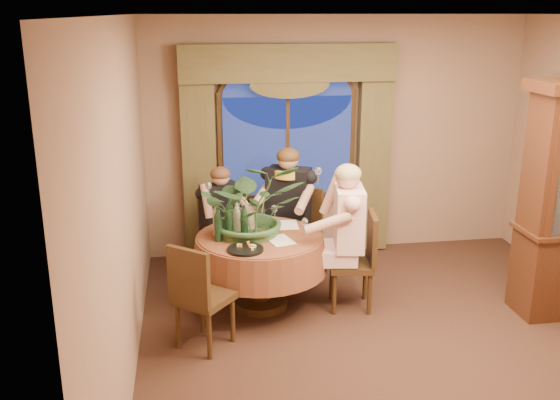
{
  "coord_description": "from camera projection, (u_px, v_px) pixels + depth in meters",
  "views": [
    {
      "loc": [
        -1.75,
        -4.61,
        2.82
      ],
      "look_at": [
        -0.9,
        1.02,
        1.1
      ],
      "focal_mm": 40.0,
      "sensor_mm": 36.0,
      "label": 1
    }
  ],
  "objects": [
    {
      "name": "person_back",
      "position": [
        221.0,
        222.0,
        6.77
      ],
      "size": [
        0.58,
        0.56,
        1.26
      ],
      "primitive_type": null,
      "rotation": [
        0.0,
        0.0,
        -2.75
      ],
      "color": "black",
      "rests_on": "floor"
    },
    {
      "name": "wine_glass_person_pink",
      "position": [
        305.0,
        227.0,
        6.0
      ],
      "size": [
        0.07,
        0.07,
        0.18
      ],
      "primitive_type": null,
      "color": "silver",
      "rests_on": "dining_table"
    },
    {
      "name": "tasting_paper_0",
      "position": [
        280.0,
        240.0,
        5.89
      ],
      "size": [
        0.28,
        0.35,
        0.0
      ],
      "primitive_type": "cube",
      "rotation": [
        0.0,
        0.0,
        0.27
      ],
      "color": "white",
      "rests_on": "dining_table"
    },
    {
      "name": "tasting_paper_1",
      "position": [
        287.0,
        225.0,
        6.31
      ],
      "size": [
        0.23,
        0.31,
        0.0
      ],
      "primitive_type": "cube",
      "rotation": [
        0.0,
        0.0,
        -0.07
      ],
      "color": "white",
      "rests_on": "dining_table"
    },
    {
      "name": "swag_valance",
      "position": [
        289.0,
        63.0,
        6.91
      ],
      "size": [
        2.45,
        0.16,
        0.42
      ],
      "primitive_type": null,
      "color": "#4C4422",
      "rests_on": "wall_back"
    },
    {
      "name": "wine_bottle_5",
      "position": [
        228.0,
        222.0,
        5.91
      ],
      "size": [
        0.07,
        0.07,
        0.33
      ],
      "primitive_type": "cylinder",
      "color": "black",
      "rests_on": "dining_table"
    },
    {
      "name": "chair_right",
      "position": [
        351.0,
        262.0,
        6.1
      ],
      "size": [
        0.48,
        0.48,
        0.96
      ],
      "primitive_type": "cube",
      "rotation": [
        0.0,
        0.0,
        1.41
      ],
      "color": "black",
      "rests_on": "floor"
    },
    {
      "name": "person_pink",
      "position": [
        348.0,
        237.0,
        6.03
      ],
      "size": [
        0.55,
        0.59,
        1.46
      ],
      "primitive_type": null,
      "rotation": [
        0.0,
        0.0,
        1.42
      ],
      "color": "beige",
      "rests_on": "floor"
    },
    {
      "name": "wine_bottle_4",
      "position": [
        237.0,
        219.0,
        5.99
      ],
      "size": [
        0.07,
        0.07,
        0.33
      ],
      "primitive_type": "cylinder",
      "color": "tan",
      "rests_on": "dining_table"
    },
    {
      "name": "cheese_platter",
      "position": [
        245.0,
        249.0,
        5.64
      ],
      "size": [
        0.33,
        0.33,
        0.02
      ],
      "primitive_type": "cylinder",
      "color": "black",
      "rests_on": "dining_table"
    },
    {
      "name": "dining_table",
      "position": [
        260.0,
        271.0,
        6.14
      ],
      "size": [
        1.58,
        1.58,
        0.75
      ],
      "primitive_type": "cylinder",
      "rotation": [
        0.0,
        0.0,
        0.23
      ],
      "color": "maroon",
      "rests_on": "floor"
    },
    {
      "name": "wine_bottle_3",
      "position": [
        230.0,
        215.0,
        6.1
      ],
      "size": [
        0.07,
        0.07,
        0.33
      ],
      "primitive_type": "cylinder",
      "color": "black",
      "rests_on": "dining_table"
    },
    {
      "name": "wine_bottle_0",
      "position": [
        218.0,
        225.0,
        5.83
      ],
      "size": [
        0.07,
        0.07,
        0.33
      ],
      "primitive_type": "cylinder",
      "color": "black",
      "rests_on": "dining_table"
    },
    {
      "name": "person_scarf",
      "position": [
        288.0,
        211.0,
        6.84
      ],
      "size": [
        0.68,
        0.66,
        1.44
      ],
      "primitive_type": null,
      "rotation": [
        0.0,
        0.0,
        -3.62
      ],
      "color": "black",
      "rests_on": "floor"
    },
    {
      "name": "arched_transom",
      "position": [
        288.0,
        80.0,
        7.04
      ],
      "size": [
        1.6,
        0.06,
        0.44
      ],
      "primitive_type": null,
      "color": "navy",
      "rests_on": "wall_back"
    },
    {
      "name": "chair_back",
      "position": [
        224.0,
        236.0,
        6.79
      ],
      "size": [
        0.55,
        0.55,
        0.96
      ],
      "primitive_type": "cube",
      "rotation": [
        0.0,
        0.0,
        -2.76
      ],
      "color": "black",
      "rests_on": "floor"
    },
    {
      "name": "wall_back",
      "position": [
        336.0,
        137.0,
        7.39
      ],
      "size": [
        4.5,
        0.0,
        4.5
      ],
      "primitive_type": "plane",
      "rotation": [
        1.57,
        0.0,
        0.0
      ],
      "color": "#8A6954",
      "rests_on": "ground"
    },
    {
      "name": "wine_bottle_2",
      "position": [
        216.0,
        219.0,
        5.99
      ],
      "size": [
        0.07,
        0.07,
        0.33
      ],
      "primitive_type": "cylinder",
      "color": "tan",
      "rests_on": "dining_table"
    },
    {
      "name": "chair_front_left",
      "position": [
        204.0,
        295.0,
        5.38
      ],
      "size": [
        0.59,
        0.59,
        0.96
      ],
      "primitive_type": "cube",
      "rotation": [
        0.0,
        0.0,
        -0.69
      ],
      "color": "black",
      "rests_on": "floor"
    },
    {
      "name": "wine_glass_person_scarf",
      "position": [
        275.0,
        213.0,
        6.39
      ],
      "size": [
        0.07,
        0.07,
        0.18
      ],
      "primitive_type": null,
      "color": "silver",
      "rests_on": "dining_table"
    },
    {
      "name": "drapery_left",
      "position": [
        199.0,
        162.0,
        7.11
      ],
      "size": [
        0.38,
        0.14,
        2.32
      ],
      "primitive_type": "cube",
      "color": "#4C4422",
      "rests_on": "floor"
    },
    {
      "name": "window",
      "position": [
        287.0,
        148.0,
        7.27
      ],
      "size": [
        1.62,
        0.1,
        1.32
      ],
      "primitive_type": null,
      "color": "navy",
      "rests_on": "wall_back"
    },
    {
      "name": "olive_bowl",
      "position": [
        261.0,
        234.0,
        6.0
      ],
      "size": [
        0.17,
        0.17,
        0.05
      ],
      "primitive_type": "imported",
      "color": "#4D5328",
      "rests_on": "dining_table"
    },
    {
      "name": "wine_glass_person_back",
      "position": [
        239.0,
        215.0,
        6.36
      ],
      "size": [
        0.07,
        0.07,
        0.18
      ],
      "primitive_type": null,
      "color": "silver",
      "rests_on": "dining_table"
    },
    {
      "name": "chair_back_right",
      "position": [
        297.0,
        234.0,
        6.85
      ],
      "size": [
        0.59,
        0.59,
        0.96
      ],
      "primitive_type": "cube",
      "rotation": [
        0.0,
        0.0,
        -3.76
      ],
      "color": "black",
      "rests_on": "floor"
    },
    {
      "name": "wine_bottle_1",
      "position": [
        244.0,
        222.0,
        5.91
      ],
      "size": [
        0.07,
        0.07,
        0.33
      ],
      "primitive_type": "cylinder",
      "color": "black",
      "rests_on": "dining_table"
    },
    {
      "name": "ceiling",
      "position": [
        420.0,
        15.0,
        4.62
      ],
      "size": [
        5.0,
        5.0,
        0.0
      ],
      "primitive_type": "plane",
      "rotation": [
        3.14,
        0.0,
        0.0
      ],
      "color": "white",
      "rests_on": "wall_back"
    },
    {
      "name": "stoneware_vase",
      "position": [
        248.0,
        219.0,
        6.09
      ],
      "size": [
        0.15,
        0.15,
        0.27
      ],
      "primitive_type": null,
      "color": "gray",
      "rests_on": "dining_table"
    },
    {
      "name": "floor",
      "position": [
        399.0,
        350.0,
        5.43
      ],
      "size": [
        5.0,
        5.0,
        0.0
      ],
      "primitive_type": "plane",
      "color": "black",
      "rests_on": "ground"
    },
    {
      "name": "centerpiece_plant",
      "position": [
        252.0,
        171.0,
        5.91
      ],
      "size": [
        0.99,
        1.1,
        0.85
      ],
      "primitive_type": "imported",
      "color": "#355F34",
      "rests_on": "dining_table"
    },
    {
      "name": "drapery_right",
      "position": [
        374.0,
        156.0,
        7.4
      ],
      "size": [
        0.38,
        0.14,
        2.32
      ],
      "primitive_type": "cube",
      "color": "#4C4422",
      "rests_on": "floor"
    }
  ]
}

